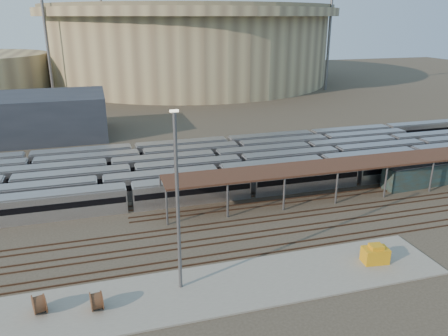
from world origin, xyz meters
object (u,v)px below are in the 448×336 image
at_px(teal_boxcar, 426,174).
at_px(cable_reel_east, 97,301).
at_px(cable_reel_west, 39,304).
at_px(yard_light_pole, 178,204).
at_px(yellow_equipment, 375,255).

distance_m(teal_boxcar, cable_reel_east, 57.02).
bearing_deg(cable_reel_west, cable_reel_east, -10.62).
height_order(teal_boxcar, yard_light_pole, yard_light_pole).
height_order(cable_reel_west, cable_reel_east, cable_reel_west).
bearing_deg(yard_light_pole, cable_reel_west, -178.33).
height_order(cable_reel_east, yard_light_pole, yard_light_pole).
height_order(cable_reel_west, yellow_equipment, cable_reel_west).
bearing_deg(teal_boxcar, yellow_equipment, -143.72).
xyz_separation_m(cable_reel_east, yellow_equipment, (30.74, -0.09, -0.04)).
bearing_deg(cable_reel_west, yard_light_pole, 1.67).
xyz_separation_m(teal_boxcar, yellow_equipment, (-22.97, -19.24, -0.76)).
bearing_deg(teal_boxcar, cable_reel_east, -164.04).
xyz_separation_m(teal_boxcar, cable_reel_west, (-58.92, -18.18, -0.70)).
bearing_deg(yellow_equipment, yard_light_pole, -176.43).
xyz_separation_m(cable_reel_west, yellow_equipment, (35.95, -1.07, -0.06)).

